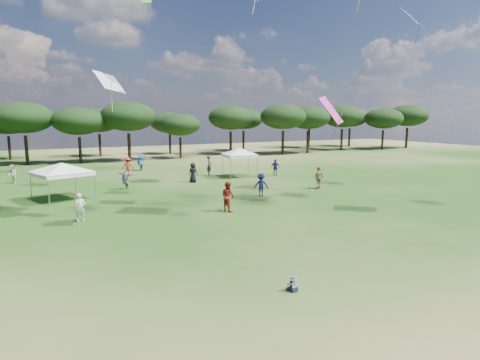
% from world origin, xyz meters
% --- Properties ---
extents(ground, '(140.00, 140.00, 0.00)m').
position_xyz_m(ground, '(0.00, 0.00, 0.00)').
color(ground, '#284E17').
rests_on(ground, ground).
extents(tree_line, '(108.78, 17.63, 7.77)m').
position_xyz_m(tree_line, '(2.39, 47.41, 5.42)').
color(tree_line, black).
rests_on(tree_line, ground).
extents(tent_left, '(6.24, 6.24, 2.86)m').
position_xyz_m(tent_left, '(-5.87, 21.71, 2.44)').
color(tent_left, gray).
rests_on(tent_left, ground).
extents(tent_right, '(5.52, 5.52, 3.07)m').
position_xyz_m(tent_right, '(9.64, 25.54, 2.64)').
color(tent_right, gray).
rests_on(tent_right, ground).
extents(toddler, '(0.33, 0.37, 0.51)m').
position_xyz_m(toddler, '(-0.13, 2.42, 0.23)').
color(toddler, black).
rests_on(toddler, ground).
extents(festival_crowd, '(28.73, 22.51, 1.91)m').
position_xyz_m(festival_crowd, '(-1.49, 24.52, 0.88)').
color(festival_crowd, silver).
rests_on(festival_crowd, ground).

